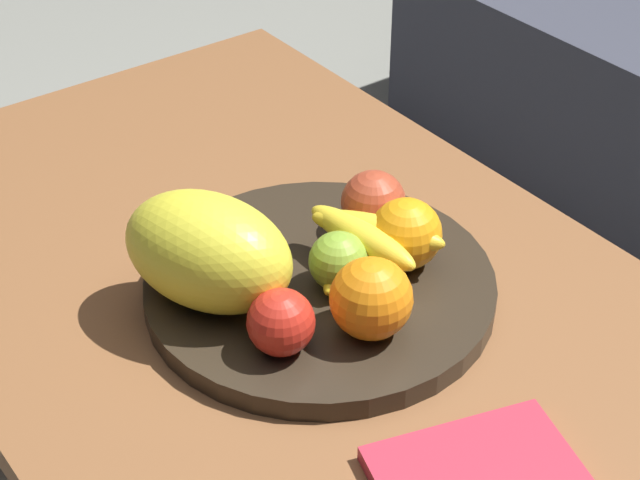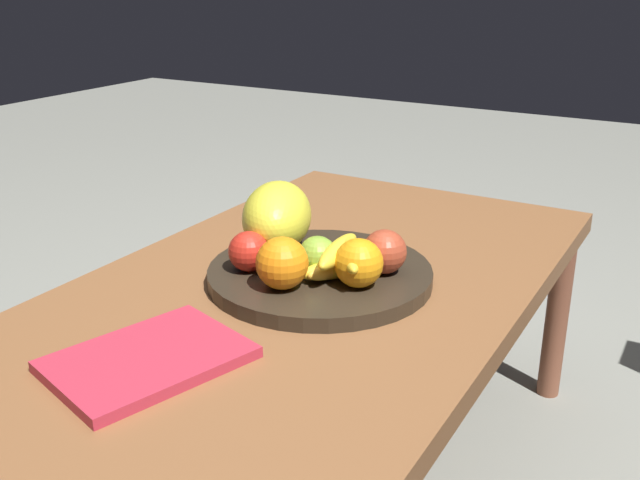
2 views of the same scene
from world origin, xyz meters
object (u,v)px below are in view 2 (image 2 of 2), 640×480
Objects in this scene: apple_front at (384,252)px; apple_left at (318,255)px; magazine at (148,359)px; orange_front at (282,263)px; orange_left at (359,263)px; melon_large_front at (277,216)px; fruit_bowl at (320,275)px; apple_right at (249,251)px; coffee_table at (304,306)px; banana_bunch at (343,261)px.

apple_front is 1.15× the size of apple_left.
apple_front is at bearing 174.11° from magazine.
orange_left is at bearing 123.17° from orange_front.
melon_large_front is 0.14m from apple_left.
orange_front is (0.10, -0.01, 0.05)m from fruit_bowl.
apple_front is 0.11m from apple_left.
orange_front is 0.12m from orange_left.
melon_large_front reaches higher than apple_left.
melon_large_front reaches higher than fruit_bowl.
apple_right is (0.07, -0.10, 0.05)m from fruit_bowl.
magazine reaches higher than coffee_table.
coffee_table is at bearing 120.29° from apple_right.
melon_large_front is 1.16× the size of banana_bunch.
apple_right is at bearing -79.61° from orange_left.
orange_front is 0.11m from banana_bunch.
apple_left is 0.95× the size of apple_right.
orange_front is at bearing 70.06° from apple_right.
magazine is (0.34, -0.11, -0.04)m from banana_bunch.
orange_left reaches higher than fruit_bowl.
apple_right is (0.05, -0.08, 0.10)m from coffee_table.
fruit_bowl is 4.82× the size of orange_left.
fruit_bowl is at bearing -173.10° from magazine.
magazine is at bearing -25.37° from orange_left.
fruit_bowl is at bearing 173.71° from orange_front.
orange_front is (0.14, 0.10, -0.02)m from melon_large_front.
orange_front is at bearing -13.78° from apple_left.
apple_left is 0.12m from apple_right.
apple_front is at bearing 134.13° from banana_bunch.
magazine is at bearing 7.13° from melon_large_front.
apple_front is at bearing 140.37° from orange_front.
coffee_table is 18.61× the size of apple_right.
melon_large_front is at bearing -117.59° from apple_left.
coffee_table is at bearing -82.70° from banana_bunch.
apple_left is 0.40× the size of banana_bunch.
apple_front is (0.00, 0.21, -0.02)m from melon_large_front.
apple_right is 0.16m from banana_bunch.
apple_left is at bearing 62.41° from melon_large_front.
apple_left is (0.06, -0.09, -0.00)m from apple_front.
apple_front is at bearing 121.93° from apple_left.
coffee_table is 0.06m from fruit_bowl.
fruit_bowl is 0.11m from orange_front.
apple_front is 0.43m from magazine.
banana_bunch is at bearing -117.72° from orange_left.
apple_left is (-0.00, 0.03, 0.10)m from coffee_table.
melon_large_front is 0.17m from banana_bunch.
banana_bunch is at bearing 178.57° from magazine.
orange_left reaches higher than banana_bunch.
apple_front reaches higher than apple_left.
apple_left is at bearing -175.08° from magazine.
apple_front is at bearing 88.85° from melon_large_front.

